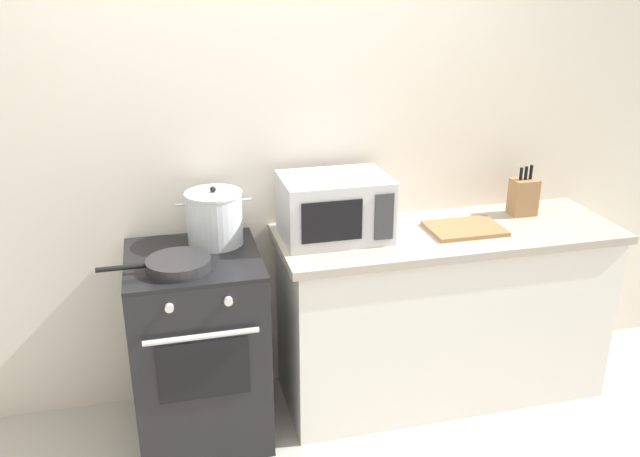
{
  "coord_description": "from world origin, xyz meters",
  "views": [
    {
      "loc": [
        -0.46,
        -2.2,
        2.13
      ],
      "look_at": [
        0.24,
        0.6,
        1.0
      ],
      "focal_mm": 37.6,
      "sensor_mm": 36.0,
      "label": 1
    }
  ],
  "objects_px": {
    "stock_pot": "(215,218)",
    "knife_block": "(523,197)",
    "stove": "(199,346)",
    "cutting_board": "(465,228)",
    "frying_pan": "(177,264)",
    "microwave": "(334,207)"
  },
  "relations": [
    {
      "from": "stove",
      "to": "frying_pan",
      "type": "height_order",
      "value": "frying_pan"
    },
    {
      "from": "cutting_board",
      "to": "stove",
      "type": "bearing_deg",
      "value": -179.95
    },
    {
      "from": "frying_pan",
      "to": "cutting_board",
      "type": "xyz_separation_m",
      "value": [
        1.39,
        0.12,
        -0.02
      ]
    },
    {
      "from": "microwave",
      "to": "cutting_board",
      "type": "height_order",
      "value": "microwave"
    },
    {
      "from": "cutting_board",
      "to": "knife_block",
      "type": "height_order",
      "value": "knife_block"
    },
    {
      "from": "stock_pot",
      "to": "cutting_board",
      "type": "xyz_separation_m",
      "value": [
        1.2,
        -0.14,
        -0.12
      ]
    },
    {
      "from": "frying_pan",
      "to": "knife_block",
      "type": "bearing_deg",
      "value": 8.38
    },
    {
      "from": "stove",
      "to": "stock_pot",
      "type": "height_order",
      "value": "stock_pot"
    },
    {
      "from": "stove",
      "to": "knife_block",
      "type": "bearing_deg",
      "value": 4.71
    },
    {
      "from": "stove",
      "to": "cutting_board",
      "type": "bearing_deg",
      "value": 0.05
    },
    {
      "from": "microwave",
      "to": "knife_block",
      "type": "distance_m",
      "value": 1.04
    },
    {
      "from": "stock_pot",
      "to": "cutting_board",
      "type": "distance_m",
      "value": 1.22
    },
    {
      "from": "stock_pot",
      "to": "knife_block",
      "type": "relative_size",
      "value": 1.31
    },
    {
      "from": "cutting_board",
      "to": "knife_block",
      "type": "bearing_deg",
      "value": 19.77
    },
    {
      "from": "stock_pot",
      "to": "microwave",
      "type": "height_order",
      "value": "microwave"
    },
    {
      "from": "stove",
      "to": "stock_pot",
      "type": "bearing_deg",
      "value": 48.79
    },
    {
      "from": "frying_pan",
      "to": "cutting_board",
      "type": "bearing_deg",
      "value": 5.04
    },
    {
      "from": "frying_pan",
      "to": "cutting_board",
      "type": "distance_m",
      "value": 1.4
    },
    {
      "from": "stock_pot",
      "to": "knife_block",
      "type": "height_order",
      "value": "stock_pot"
    },
    {
      "from": "frying_pan",
      "to": "stock_pot",
      "type": "bearing_deg",
      "value": 53.56
    },
    {
      "from": "stove",
      "to": "knife_block",
      "type": "height_order",
      "value": "knife_block"
    },
    {
      "from": "stove",
      "to": "cutting_board",
      "type": "distance_m",
      "value": 1.4
    }
  ]
}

